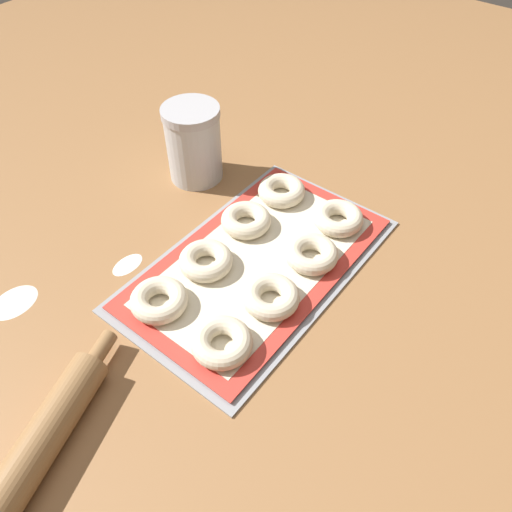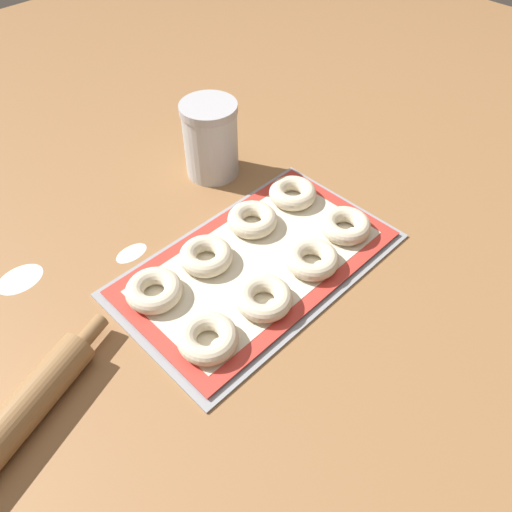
{
  "view_description": "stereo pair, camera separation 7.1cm",
  "coord_description": "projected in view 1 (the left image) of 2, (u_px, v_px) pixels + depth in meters",
  "views": [
    {
      "loc": [
        -0.45,
        -0.34,
        0.63
      ],
      "look_at": [
        -0.0,
        0.01,
        0.03
      ],
      "focal_mm": 35.0,
      "sensor_mm": 36.0,
      "label": 1
    },
    {
      "loc": [
        -0.41,
        -0.39,
        0.63
      ],
      "look_at": [
        -0.0,
        0.01,
        0.03
      ],
      "focal_mm": 35.0,
      "sensor_mm": 36.0,
      "label": 2
    }
  ],
  "objects": [
    {
      "name": "ground_plane",
      "position": [
        263.0,
        268.0,
        0.85
      ],
      "size": [
        2.8,
        2.8,
        0.0
      ],
      "primitive_type": "plane",
      "color": "olive"
    },
    {
      "name": "baking_tray",
      "position": [
        256.0,
        265.0,
        0.85
      ],
      "size": [
        0.48,
        0.29,
        0.01
      ],
      "color": "#93969B",
      "rests_on": "ground_plane"
    },
    {
      "name": "baking_mat",
      "position": [
        256.0,
        263.0,
        0.84
      ],
      "size": [
        0.46,
        0.26,
        0.0
      ],
      "color": "red",
      "rests_on": "baking_tray"
    },
    {
      "name": "bagel_front_far_left",
      "position": [
        222.0,
        342.0,
        0.71
      ],
      "size": [
        0.09,
        0.09,
        0.03
      ],
      "color": "beige",
      "rests_on": "baking_mat"
    },
    {
      "name": "bagel_front_mid_left",
      "position": [
        271.0,
        297.0,
        0.77
      ],
      "size": [
        0.09,
        0.09,
        0.03
      ],
      "color": "beige",
      "rests_on": "baking_mat"
    },
    {
      "name": "bagel_front_mid_right",
      "position": [
        312.0,
        254.0,
        0.83
      ],
      "size": [
        0.09,
        0.09,
        0.03
      ],
      "color": "beige",
      "rests_on": "baking_mat"
    },
    {
      "name": "bagel_front_far_right",
      "position": [
        338.0,
        218.0,
        0.89
      ],
      "size": [
        0.09,
        0.09,
        0.03
      ],
      "color": "beige",
      "rests_on": "baking_mat"
    },
    {
      "name": "bagel_back_far_left",
      "position": [
        159.0,
        300.0,
        0.77
      ],
      "size": [
        0.09,
        0.09,
        0.03
      ],
      "color": "beige",
      "rests_on": "baking_mat"
    },
    {
      "name": "bagel_back_mid_left",
      "position": [
        206.0,
        261.0,
        0.82
      ],
      "size": [
        0.09,
        0.09,
        0.03
      ],
      "color": "beige",
      "rests_on": "baking_mat"
    },
    {
      "name": "bagel_back_mid_right",
      "position": [
        246.0,
        220.0,
        0.89
      ],
      "size": [
        0.09,
        0.09,
        0.03
      ],
      "color": "beige",
      "rests_on": "baking_mat"
    },
    {
      "name": "bagel_back_far_right",
      "position": [
        282.0,
        191.0,
        0.95
      ],
      "size": [
        0.09,
        0.09,
        0.03
      ],
      "color": "beige",
      "rests_on": "baking_mat"
    },
    {
      "name": "flour_canister",
      "position": [
        194.0,
        143.0,
        0.97
      ],
      "size": [
        0.11,
        0.11,
        0.15
      ],
      "color": "silver",
      "rests_on": "ground_plane"
    },
    {
      "name": "rolling_pin",
      "position": [
        15.0,
        483.0,
        0.58
      ],
      "size": [
        0.42,
        0.17,
        0.05
      ],
      "color": "olive",
      "rests_on": "ground_plane"
    },
    {
      "name": "flour_patch_near",
      "position": [
        127.0,
        264.0,
        0.85
      ],
      "size": [
        0.06,
        0.04,
        0.0
      ],
      "color": "white",
      "rests_on": "ground_plane"
    },
    {
      "name": "flour_patch_far",
      "position": [
        14.0,
        302.0,
        0.79
      ],
      "size": [
        0.08,
        0.06,
        0.0
      ],
      "color": "white",
      "rests_on": "ground_plane"
    }
  ]
}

